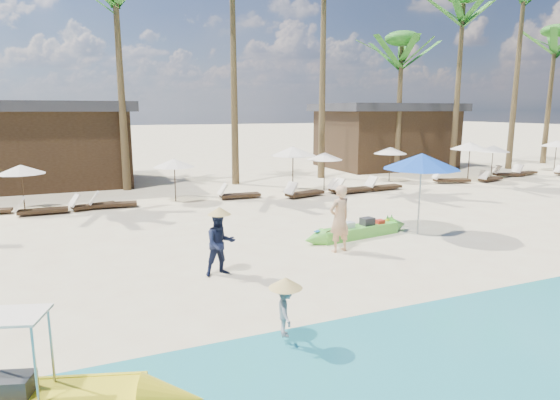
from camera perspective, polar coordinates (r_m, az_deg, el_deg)
name	(u,v)px	position (r m, az deg, el deg)	size (l,w,h in m)	color
ground	(323,271)	(11.58, 5.27, -8.65)	(240.00, 240.00, 0.00)	beige
wet_sand_strip	(482,377)	(7.92, 23.44, -19.22)	(240.00, 4.50, 0.01)	tan
green_canoe	(358,231)	(14.69, 9.52, -3.74)	(4.46, 0.98, 0.57)	#54B838
tourist	(339,219)	(12.95, 7.26, -2.27)	(0.68, 0.45, 1.87)	tan
vendor_green	(220,244)	(11.16, -7.31, -5.31)	(0.74, 0.58, 1.53)	#131A35
vendor_yellow	(286,310)	(7.90, 0.68, -13.28)	(0.58, 0.33, 0.90)	gray
blue_umbrella	(422,161)	(15.14, 16.87, 4.54)	(2.38, 2.38, 2.56)	#99999E
resort_parasol_4	(21,169)	(20.50, -29.06, 3.28)	(1.76, 1.76, 1.81)	#322214
lounger_4_left	(39,209)	(19.71, -27.32, -1.03)	(1.82, 0.57, 0.62)	#322214
lounger_4_right	(91,205)	(19.92, -22.05, -0.51)	(1.84, 0.99, 0.60)	#322214
resort_parasol_5	(174,163)	(20.40, -12.78, 4.43)	(1.79, 1.79, 1.84)	#322214
lounger_5_left	(111,203)	(19.91, -19.89, -0.36)	(1.83, 0.69, 0.61)	#322214
resort_parasol_6	(293,151)	(21.78, 1.59, 5.99)	(2.16, 2.16, 2.22)	#322214
lounger_6_left	(237,194)	(20.78, -5.25, 0.72)	(1.89, 0.65, 0.63)	#322214
lounger_6_right	(302,192)	(21.07, 2.76, 0.93)	(2.04, 1.06, 0.66)	#322214
resort_parasol_7	(325,156)	(23.01, 5.46, 5.33)	(1.78, 1.78, 1.83)	#322214
lounger_7_left	(349,189)	(22.24, 8.46, 1.36)	(2.05, 0.84, 0.68)	#322214
lounger_7_right	(345,188)	(22.41, 7.97, 1.41)	(1.94, 0.86, 0.64)	#322214
resort_parasol_8	(390,150)	(26.41, 13.30, 5.90)	(1.83, 1.83, 1.88)	#322214
lounger_8_left	(382,186)	(23.45, 12.31, 1.69)	(1.95, 0.74, 0.65)	#322214
resort_parasol_9	(470,146)	(27.75, 22.17, 6.15)	(2.10, 2.10, 2.17)	#322214
lounger_9_left	(449,179)	(26.76, 19.93, 2.41)	(2.04, 1.20, 0.66)	#322214
lounger_9_right	(489,178)	(28.16, 24.16, 2.44)	(1.77, 0.87, 0.58)	#322214
resort_parasol_10	(493,149)	(29.65, 24.56, 5.73)	(1.83, 1.83, 1.89)	#322214
lounger_10_left	(507,173)	(30.69, 25.89, 2.95)	(1.88, 1.10, 0.61)	#322214
lounger_10_right	(524,172)	(31.73, 27.56, 3.04)	(1.90, 0.80, 0.63)	#322214
resort_parasol_11	(557,143)	(34.98, 30.68, 5.96)	(1.91, 1.91, 1.97)	#322214
palm_3	(116,6)	(24.42, -19.38, 21.44)	(2.08, 2.08, 10.52)	brown
palm_6	(401,56)	(30.28, 14.59, 16.60)	(2.08, 2.08, 8.51)	brown
palm_7	(462,24)	(32.27, 21.33, 19.33)	(2.08, 2.08, 11.08)	brown
palm_8	(523,9)	(35.42, 27.49, 20.00)	(2.08, 2.08, 12.70)	brown
palm_9	(555,50)	(39.97, 30.47, 15.46)	(2.08, 2.08, 9.82)	brown
pavilion_west	(24,144)	(27.32, -28.75, 6.05)	(10.80, 6.60, 4.30)	#322214
pavilion_east	(385,135)	(33.24, 12.69, 7.75)	(8.80, 6.60, 4.30)	#322214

